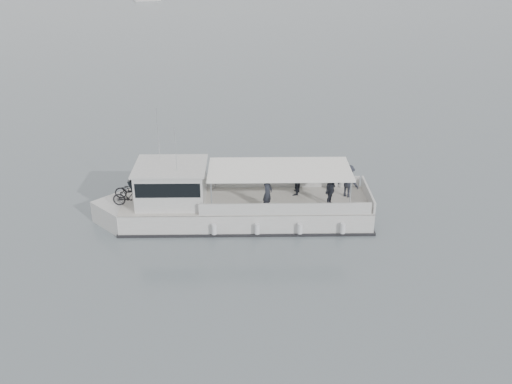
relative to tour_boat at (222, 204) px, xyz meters
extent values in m
plane|color=slate|center=(2.32, 0.63, -0.98)|extent=(1400.00, 1400.00, 0.00)
cube|color=silver|center=(1.23, -0.19, -0.51)|extent=(12.85, 5.20, 1.35)
cube|color=silver|center=(-4.94, 0.76, -0.51)|extent=(3.35, 3.35, 1.35)
cube|color=beige|center=(1.23, -0.19, 0.16)|extent=(12.85, 5.20, 0.06)
cube|color=black|center=(1.23, -0.19, -0.93)|extent=(13.07, 5.35, 0.19)
cube|color=silver|center=(3.33, 1.11, 0.48)|extent=(8.24, 1.37, 0.62)
cube|color=silver|center=(2.84, -2.06, 0.48)|extent=(8.24, 1.37, 0.62)
cube|color=silver|center=(7.35, -1.14, 0.48)|extent=(0.61, 3.31, 0.62)
cube|color=silver|center=(-2.47, 0.38, 1.10)|extent=(3.72, 3.28, 1.87)
cube|color=black|center=(-4.07, 0.63, 1.26)|extent=(0.97, 2.66, 1.20)
cube|color=black|center=(-2.47, 0.38, 1.41)|extent=(3.52, 3.29, 0.73)
cube|color=silver|center=(-2.47, 0.38, 2.09)|extent=(3.96, 3.52, 0.10)
cube|color=white|center=(2.88, -0.45, 1.88)|extent=(7.47, 4.17, 0.08)
cylinder|color=silver|center=(-0.64, -1.38, 1.02)|extent=(0.07, 0.07, 1.72)
cylinder|color=silver|center=(-0.19, 1.50, 1.02)|extent=(0.07, 0.07, 1.72)
cylinder|color=silver|center=(5.94, -2.39, 1.02)|extent=(0.07, 0.07, 1.72)
cylinder|color=silver|center=(6.39, 0.49, 1.02)|extent=(0.07, 0.07, 1.72)
cylinder|color=silver|center=(-2.95, 1.40, 3.44)|extent=(0.04, 0.04, 2.71)
cylinder|color=silver|center=(-2.17, -0.40, 3.23)|extent=(0.04, 0.04, 2.29)
cylinder|color=silver|center=(-0.59, -1.76, -0.46)|extent=(0.28, 0.28, 0.52)
cylinder|color=silver|center=(1.47, -2.08, -0.46)|extent=(0.28, 0.28, 0.52)
cylinder|color=silver|center=(3.52, -2.40, -0.46)|extent=(0.28, 0.28, 0.52)
cylinder|color=silver|center=(5.58, -2.72, -0.46)|extent=(0.28, 0.28, 0.52)
imported|color=black|center=(-4.46, 1.11, 0.63)|extent=(1.86, 0.89, 0.94)
imported|color=black|center=(-4.59, 0.29, 0.66)|extent=(1.70, 0.71, 0.99)
imported|color=#22242D|center=(2.12, -1.28, 1.04)|extent=(0.72, 0.76, 1.75)
imported|color=#22242D|center=(3.81, 0.15, 1.04)|extent=(0.96, 1.05, 1.75)
imported|color=#22242D|center=(5.25, -1.44, 1.04)|extent=(0.98, 1.06, 1.75)
imported|color=#22242D|center=(6.44, -0.57, 1.04)|extent=(1.26, 1.26, 1.75)
camera|label=1|loc=(-2.67, -25.95, 12.85)|focal=40.00mm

